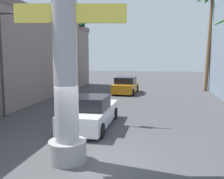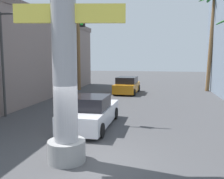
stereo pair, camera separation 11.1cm
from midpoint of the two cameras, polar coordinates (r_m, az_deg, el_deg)
The scene contains 9 objects.
ground_plane at distance 17.96m, azimuth 4.39°, elevation -3.53°, with size 89.21×89.21×0.00m, color #424244.
building_left at distance 22.45m, azimuth -22.44°, elevation 7.15°, with size 7.07×25.06×7.03m.
neon_sign_pole at distance 8.03m, azimuth -10.58°, elevation 16.30°, with size 3.76×1.23×9.82m.
traffic_light_mast at distance 14.39m, azimuth -17.96°, elevation 10.11°, with size 5.60×0.32×5.84m.
car_lead at distance 12.26m, azimuth -4.65°, elevation -5.28°, with size 2.02×4.75×1.56m.
car_far at distance 23.70m, azimuth 3.58°, elevation 0.92°, with size 2.18×4.43×1.56m.
palm_tree_far_left at distance 26.27m, azimuth -7.67°, elevation 10.93°, with size 3.46×3.48×8.66m.
palm_tree_far_right at distance 27.11m, azimuth 21.83°, elevation 11.72°, with size 2.60×2.61×9.50m.
pedestrian_far_left at distance 22.69m, azimuth -8.29°, elevation 1.10°, with size 0.41×0.41×1.62m.
Camera 2 is at (2.14, -7.50, 3.37)m, focal length 40.00 mm.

